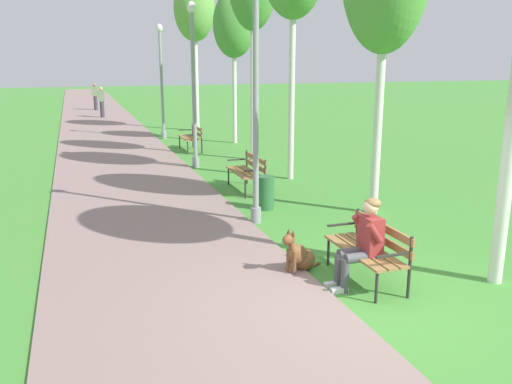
{
  "coord_description": "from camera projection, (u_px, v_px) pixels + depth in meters",
  "views": [
    {
      "loc": [
        -3.37,
        -5.35,
        3.05
      ],
      "look_at": [
        -0.59,
        2.84,
        0.9
      ],
      "focal_mm": 37.52,
      "sensor_mm": 36.0,
      "label": 1
    }
  ],
  "objects": [
    {
      "name": "dog_brown",
      "position": [
        300.0,
        255.0,
        7.83
      ],
      "size": [
        0.79,
        0.46,
        0.71
      ],
      "color": "brown",
      "rests_on": "ground"
    },
    {
      "name": "pedestrian_distant",
      "position": [
        102.0,
        102.0,
        28.37
      ],
      "size": [
        0.32,
        0.22,
        1.65
      ],
      "color": "#383842",
      "rests_on": "ground"
    },
    {
      "name": "park_bench_mid",
      "position": [
        248.0,
        169.0,
        12.68
      ],
      "size": [
        0.55,
        1.5,
        0.85
      ],
      "color": "olive",
      "rests_on": "ground"
    },
    {
      "name": "lamp_post_mid",
      "position": [
        194.0,
        84.0,
        14.97
      ],
      "size": [
        0.24,
        0.24,
        4.58
      ],
      "color": "gray",
      "rests_on": "ground"
    },
    {
      "name": "park_bench_far",
      "position": [
        192.0,
        136.0,
        18.27
      ],
      "size": [
        0.55,
        1.5,
        0.85
      ],
      "color": "olive",
      "rests_on": "ground"
    },
    {
      "name": "ground_plane",
      "position": [
        373.0,
        310.0,
        6.7
      ],
      "size": [
        120.0,
        120.0,
        0.0
      ],
      "primitive_type": "plane",
      "color": "#478E38"
    },
    {
      "name": "park_bench_near",
      "position": [
        370.0,
        246.0,
        7.49
      ],
      "size": [
        0.55,
        1.5,
        0.85
      ],
      "color": "olive",
      "rests_on": "ground"
    },
    {
      "name": "birch_tree_sixth",
      "position": [
        194.0,
        10.0,
        22.38
      ],
      "size": [
        1.71,
        1.86,
        6.49
      ],
      "color": "silver",
      "rests_on": "ground"
    },
    {
      "name": "pedestrian_further_distant",
      "position": [
        95.0,
        97.0,
        32.53
      ],
      "size": [
        0.32,
        0.22,
        1.65
      ],
      "color": "#383842",
      "rests_on": "ground"
    },
    {
      "name": "paved_path",
      "position": [
        98.0,
        119.0,
        28.08
      ],
      "size": [
        3.68,
        60.0,
        0.04
      ],
      "primitive_type": "cube",
      "color": "gray",
      "rests_on": "ground"
    },
    {
      "name": "lamp_post_near",
      "position": [
        256.0,
        95.0,
        9.71
      ],
      "size": [
        0.24,
        0.24,
        4.68
      ],
      "color": "gray",
      "rests_on": "ground"
    },
    {
      "name": "person_seated_on_near_bench",
      "position": [
        363.0,
        239.0,
        7.24
      ],
      "size": [
        0.74,
        0.49,
        1.25
      ],
      "color": "#4C4C51",
      "rests_on": "ground"
    },
    {
      "name": "birch_tree_fifth",
      "position": [
        234.0,
        26.0,
        19.09
      ],
      "size": [
        1.51,
        1.47,
        5.44
      ],
      "color": "silver",
      "rests_on": "ground"
    },
    {
      "name": "litter_bin",
      "position": [
        266.0,
        193.0,
        11.14
      ],
      "size": [
        0.36,
        0.36,
        0.7
      ],
      "primitive_type": "cylinder",
      "color": "#2D6638",
      "rests_on": "ground"
    },
    {
      "name": "lamp_post_far",
      "position": [
        162.0,
        81.0,
        20.57
      ],
      "size": [
        0.24,
        0.24,
        4.35
      ],
      "color": "gray",
      "rests_on": "ground"
    }
  ]
}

